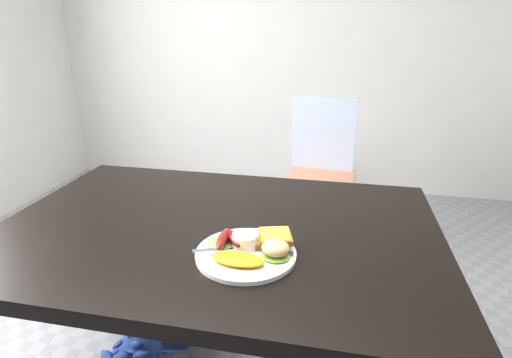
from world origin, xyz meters
name	(u,v)px	position (x,y,z in m)	size (l,w,h in m)	color
room_back_panel	(303,14)	(0.00, 2.25, 1.35)	(4.00, 0.04, 2.70)	silver
dining_table	(218,231)	(0.00, 0.00, 0.73)	(1.20, 0.80, 0.04)	black
dining_chair	(320,181)	(0.23, 1.18, 0.45)	(0.37, 0.37, 0.04)	#B07355
person	(189,172)	(-0.31, 0.60, 0.67)	(0.48, 0.32, 1.35)	navy
plate	(246,254)	(0.11, -0.14, 0.76)	(0.24, 0.24, 0.01)	white
lettuce_left	(222,242)	(0.05, -0.12, 0.77)	(0.07, 0.07, 0.01)	#578731
lettuce_right	(276,256)	(0.19, -0.15, 0.77)	(0.07, 0.06, 0.01)	#56981F
omelette	(237,259)	(0.11, -0.19, 0.77)	(0.13, 0.06, 0.02)	yellow
sausage_a	(223,239)	(0.05, -0.13, 0.78)	(0.02, 0.10, 0.02)	maroon
sausage_b	(233,238)	(0.08, -0.12, 0.78)	(0.02, 0.09, 0.02)	maroon
ramekin	(245,241)	(0.11, -0.12, 0.78)	(0.06, 0.06, 0.04)	white
toast_a	(265,240)	(0.15, -0.09, 0.77)	(0.08, 0.08, 0.01)	#98501F
toast_b	(275,237)	(0.17, -0.09, 0.78)	(0.08, 0.08, 0.01)	brown
potato_salad	(276,248)	(0.19, -0.15, 0.79)	(0.07, 0.06, 0.04)	beige
fork	(230,249)	(0.07, -0.14, 0.76)	(0.18, 0.01, 0.00)	#ADAFB7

